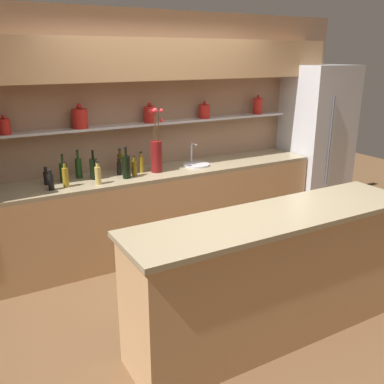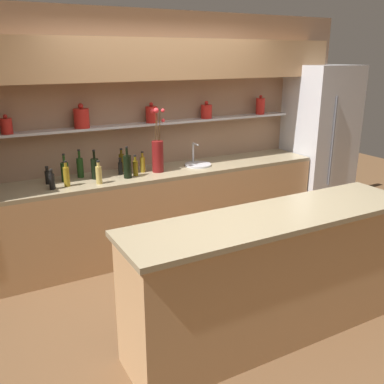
{
  "view_description": "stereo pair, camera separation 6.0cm",
  "coord_description": "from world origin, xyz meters",
  "px_view_note": "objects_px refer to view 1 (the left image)",
  "views": [
    {
      "loc": [
        -2.0,
        -2.89,
        2.13
      ],
      "look_at": [
        -0.19,
        0.3,
        0.96
      ],
      "focal_mm": 40.0,
      "sensor_mm": 36.0,
      "label": 1
    },
    {
      "loc": [
        -1.95,
        -2.92,
        2.13
      ],
      "look_at": [
        -0.19,
        0.3,
        0.96
      ],
      "focal_mm": 40.0,
      "sensor_mm": 36.0,
      "label": 2
    }
  ],
  "objects_px": {
    "bottle_wine_5": "(79,168)",
    "bottle_oil_9": "(65,177)",
    "sink_fixture": "(196,163)",
    "bottle_wine_6": "(64,172)",
    "bottle_sauce_7": "(46,177)",
    "bottle_spirit_8": "(98,175)",
    "bottle_sauce_3": "(51,182)",
    "bottle_oil_11": "(141,164)",
    "flower_vase": "(156,153)",
    "bottle_sauce_1": "(119,168)",
    "bottle_wine_4": "(126,167)",
    "refrigerator": "(316,143)",
    "bottle_oil_2": "(120,163)",
    "bottle_wine_0": "(94,169)"
  },
  "relations": [
    {
      "from": "bottle_wine_5",
      "to": "bottle_oil_9",
      "type": "bearing_deg",
      "value": -127.54
    },
    {
      "from": "sink_fixture",
      "to": "bottle_oil_9",
      "type": "bearing_deg",
      "value": -175.74
    },
    {
      "from": "sink_fixture",
      "to": "bottle_wine_6",
      "type": "distance_m",
      "value": 1.49
    },
    {
      "from": "bottle_sauce_7",
      "to": "bottle_spirit_8",
      "type": "distance_m",
      "value": 0.5
    },
    {
      "from": "bottle_sauce_7",
      "to": "bottle_sauce_3",
      "type": "bearing_deg",
      "value": -89.56
    },
    {
      "from": "bottle_oil_9",
      "to": "bottle_oil_11",
      "type": "height_order",
      "value": "bottle_oil_9"
    },
    {
      "from": "flower_vase",
      "to": "bottle_oil_11",
      "type": "distance_m",
      "value": 0.2
    },
    {
      "from": "flower_vase",
      "to": "bottle_sauce_1",
      "type": "height_order",
      "value": "flower_vase"
    },
    {
      "from": "bottle_sauce_7",
      "to": "bottle_wine_6",
      "type": "bearing_deg",
      "value": 5.53
    },
    {
      "from": "bottle_wine_4",
      "to": "bottle_sauce_7",
      "type": "distance_m",
      "value": 0.79
    },
    {
      "from": "flower_vase",
      "to": "bottle_wine_5",
      "type": "relative_size",
      "value": 2.35
    },
    {
      "from": "refrigerator",
      "to": "bottle_oil_9",
      "type": "relative_size",
      "value": 8.0
    },
    {
      "from": "bottle_sauce_1",
      "to": "bottle_sauce_7",
      "type": "height_order",
      "value": "bottle_sauce_7"
    },
    {
      "from": "bottle_sauce_1",
      "to": "bottle_wine_5",
      "type": "xyz_separation_m",
      "value": [
        -0.4,
        0.09,
        0.03
      ]
    },
    {
      "from": "flower_vase",
      "to": "bottle_wine_4",
      "type": "bearing_deg",
      "value": -168.93
    },
    {
      "from": "bottle_sauce_3",
      "to": "bottle_spirit_8",
      "type": "bearing_deg",
      "value": -3.46
    },
    {
      "from": "refrigerator",
      "to": "bottle_spirit_8",
      "type": "relative_size",
      "value": 8.67
    },
    {
      "from": "bottle_sauce_1",
      "to": "bottle_oil_11",
      "type": "xyz_separation_m",
      "value": [
        0.24,
        -0.03,
        0.02
      ]
    },
    {
      "from": "bottle_sauce_1",
      "to": "bottle_sauce_7",
      "type": "xyz_separation_m",
      "value": [
        -0.75,
        -0.0,
        -0.0
      ]
    },
    {
      "from": "bottle_oil_9",
      "to": "bottle_oil_11",
      "type": "xyz_separation_m",
      "value": [
        0.84,
        0.14,
        -0.01
      ]
    },
    {
      "from": "refrigerator",
      "to": "bottle_wine_6",
      "type": "bearing_deg",
      "value": 177.89
    },
    {
      "from": "refrigerator",
      "to": "bottle_oil_11",
      "type": "distance_m",
      "value": 2.49
    },
    {
      "from": "bottle_oil_2",
      "to": "bottle_spirit_8",
      "type": "bearing_deg",
      "value": -137.03
    },
    {
      "from": "bottle_wine_0",
      "to": "bottle_wine_5",
      "type": "relative_size",
      "value": 1.03
    },
    {
      "from": "bottle_wine_6",
      "to": "bottle_oil_2",
      "type": "bearing_deg",
      "value": 7.58
    },
    {
      "from": "bottle_oil_2",
      "to": "bottle_wine_4",
      "type": "xyz_separation_m",
      "value": [
        -0.03,
        -0.27,
        0.02
      ]
    },
    {
      "from": "bottle_wine_0",
      "to": "bottle_oil_2",
      "type": "height_order",
      "value": "bottle_wine_0"
    },
    {
      "from": "sink_fixture",
      "to": "bottle_spirit_8",
      "type": "height_order",
      "value": "sink_fixture"
    },
    {
      "from": "bottle_sauce_7",
      "to": "bottle_spirit_8",
      "type": "relative_size",
      "value": 0.77
    },
    {
      "from": "bottle_sauce_1",
      "to": "bottle_oil_9",
      "type": "bearing_deg",
      "value": -163.95
    },
    {
      "from": "bottle_sauce_3",
      "to": "bottle_oil_9",
      "type": "height_order",
      "value": "bottle_oil_9"
    },
    {
      "from": "bottle_sauce_7",
      "to": "bottle_oil_11",
      "type": "bearing_deg",
      "value": -1.54
    },
    {
      "from": "refrigerator",
      "to": "bottle_oil_11",
      "type": "height_order",
      "value": "refrigerator"
    },
    {
      "from": "flower_vase",
      "to": "bottle_sauce_3",
      "type": "height_order",
      "value": "flower_vase"
    },
    {
      "from": "bottle_wine_0",
      "to": "bottle_oil_2",
      "type": "bearing_deg",
      "value": 22.46
    },
    {
      "from": "bottle_sauce_7",
      "to": "refrigerator",
      "type": "bearing_deg",
      "value": -1.73
    },
    {
      "from": "flower_vase",
      "to": "bottle_wine_6",
      "type": "relative_size",
      "value": 2.45
    },
    {
      "from": "bottle_wine_4",
      "to": "bottle_sauce_3",
      "type": "bearing_deg",
      "value": -177.25
    },
    {
      "from": "sink_fixture",
      "to": "bottle_sauce_1",
      "type": "height_order",
      "value": "sink_fixture"
    },
    {
      "from": "bottle_wine_6",
      "to": "bottle_sauce_3",
      "type": "bearing_deg",
      "value": -128.09
    },
    {
      "from": "bottle_oil_2",
      "to": "bottle_wine_6",
      "type": "height_order",
      "value": "bottle_wine_6"
    },
    {
      "from": "bottle_sauce_1",
      "to": "bottle_wine_6",
      "type": "distance_m",
      "value": 0.58
    },
    {
      "from": "bottle_wine_5",
      "to": "bottle_wine_6",
      "type": "xyz_separation_m",
      "value": [
        -0.17,
        -0.07,
        -0.01
      ]
    },
    {
      "from": "bottle_sauce_7",
      "to": "bottle_sauce_1",
      "type": "bearing_deg",
      "value": 0.37
    },
    {
      "from": "refrigerator",
      "to": "sink_fixture",
      "type": "height_order",
      "value": "refrigerator"
    },
    {
      "from": "bottle_oil_11",
      "to": "bottle_wine_5",
      "type": "bearing_deg",
      "value": 169.76
    },
    {
      "from": "bottle_oil_11",
      "to": "bottle_sauce_1",
      "type": "bearing_deg",
      "value": 172.54
    },
    {
      "from": "sink_fixture",
      "to": "bottle_oil_2",
      "type": "height_order",
      "value": "bottle_oil_2"
    },
    {
      "from": "bottle_spirit_8",
      "to": "bottle_sauce_7",
      "type": "bearing_deg",
      "value": 152.81
    },
    {
      "from": "bottle_sauce_1",
      "to": "bottle_sauce_7",
      "type": "relative_size",
      "value": 0.99
    }
  ]
}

